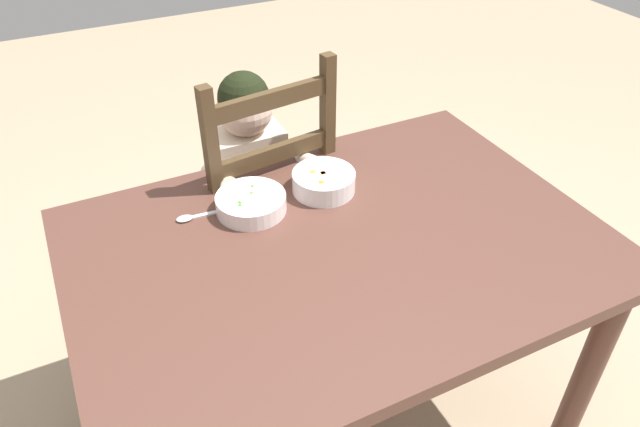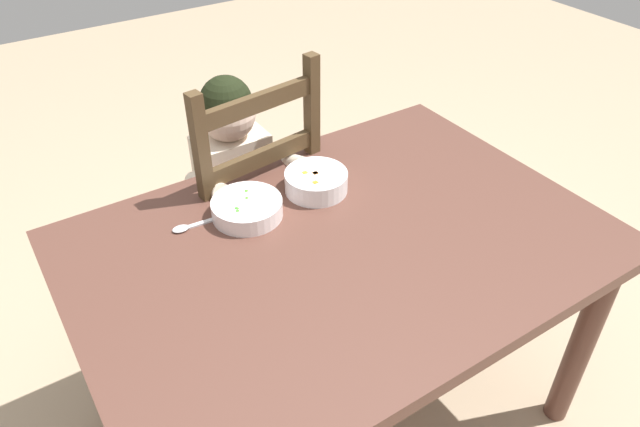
# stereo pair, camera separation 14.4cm
# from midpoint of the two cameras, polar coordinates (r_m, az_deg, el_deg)

# --- Properties ---
(ground_plane) EXTENTS (8.00, 8.00, 0.00)m
(ground_plane) POSITION_cam_midpoint_polar(r_m,az_deg,el_deg) (2.03, 3.59, -18.55)
(ground_plane) COLOR tan
(dining_table) EXTENTS (1.33, 0.94, 0.72)m
(dining_table) POSITION_cam_midpoint_polar(r_m,az_deg,el_deg) (1.56, 4.46, -5.48)
(dining_table) COLOR brown
(dining_table) RESTS_ON ground
(dining_chair) EXTENTS (0.47, 0.47, 1.03)m
(dining_chair) POSITION_cam_midpoint_polar(r_m,az_deg,el_deg) (1.99, -3.98, 0.18)
(dining_chair) COLOR #48361F
(dining_chair) RESTS_ON ground
(child_figure) EXTENTS (0.32, 0.31, 0.97)m
(child_figure) POSITION_cam_midpoint_polar(r_m,az_deg,el_deg) (1.90, -4.35, 3.90)
(child_figure) COLOR beige
(child_figure) RESTS_ON ground
(bowl_of_peas) EXTENTS (0.19, 0.19, 0.05)m
(bowl_of_peas) POSITION_cam_midpoint_polar(r_m,az_deg,el_deg) (1.58, -4.08, 0.95)
(bowl_of_peas) COLOR white
(bowl_of_peas) RESTS_ON dining_table
(bowl_of_carrots) EXTENTS (0.18, 0.18, 0.06)m
(bowl_of_carrots) POSITION_cam_midpoint_polar(r_m,az_deg,el_deg) (1.65, 2.86, 3.05)
(bowl_of_carrots) COLOR white
(bowl_of_carrots) RESTS_ON dining_table
(spoon) EXTENTS (0.14, 0.03, 0.01)m
(spoon) POSITION_cam_midpoint_polar(r_m,az_deg,el_deg) (1.58, -9.69, -0.43)
(spoon) COLOR silver
(spoon) RESTS_ON dining_table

